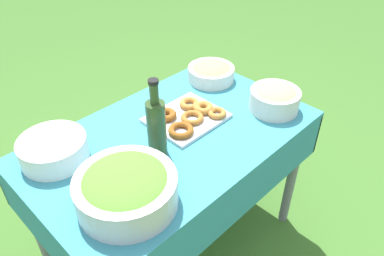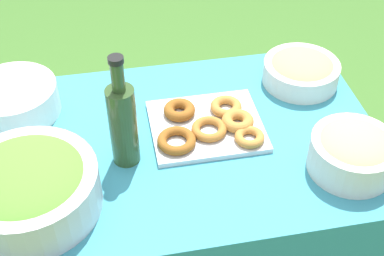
{
  "view_description": "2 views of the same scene",
  "coord_description": "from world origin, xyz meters",
  "px_view_note": "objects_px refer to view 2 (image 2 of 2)",
  "views": [
    {
      "loc": [
        0.84,
        0.95,
        1.76
      ],
      "look_at": [
        -0.07,
        0.06,
        0.8
      ],
      "focal_mm": 35.0,
      "sensor_mm": 36.0,
      "label": 1
    },
    {
      "loc": [
        0.14,
        1.11,
        1.82
      ],
      "look_at": [
        -0.08,
        -0.02,
        0.79
      ],
      "focal_mm": 50.0,
      "sensor_mm": 36.0,
      "label": 2
    }
  ],
  "objects_px": {
    "olive_oil_bottle": "(123,122)",
    "bread_bowl": "(301,70)",
    "salad_bowl": "(28,187)",
    "pasta_bowl": "(353,151)",
    "plate_stack": "(14,100)",
    "donut_platter": "(208,125)"
  },
  "relations": [
    {
      "from": "olive_oil_bottle",
      "to": "bread_bowl",
      "type": "distance_m",
      "value": 0.65
    },
    {
      "from": "salad_bowl",
      "to": "pasta_bowl",
      "type": "xyz_separation_m",
      "value": [
        -0.84,
        0.02,
        -0.01
      ]
    },
    {
      "from": "plate_stack",
      "to": "olive_oil_bottle",
      "type": "xyz_separation_m",
      "value": [
        -0.31,
        0.26,
        0.09
      ]
    },
    {
      "from": "pasta_bowl",
      "to": "olive_oil_bottle",
      "type": "height_order",
      "value": "olive_oil_bottle"
    },
    {
      "from": "plate_stack",
      "to": "olive_oil_bottle",
      "type": "relative_size",
      "value": 0.78
    },
    {
      "from": "olive_oil_bottle",
      "to": "salad_bowl",
      "type": "bearing_deg",
      "value": 26.84
    },
    {
      "from": "pasta_bowl",
      "to": "plate_stack",
      "type": "relative_size",
      "value": 0.87
    },
    {
      "from": "pasta_bowl",
      "to": "bread_bowl",
      "type": "distance_m",
      "value": 0.4
    },
    {
      "from": "donut_platter",
      "to": "olive_oil_bottle",
      "type": "distance_m",
      "value": 0.28
    },
    {
      "from": "salad_bowl",
      "to": "donut_platter",
      "type": "xyz_separation_m",
      "value": [
        -0.5,
        -0.2,
        -0.05
      ]
    },
    {
      "from": "salad_bowl",
      "to": "donut_platter",
      "type": "distance_m",
      "value": 0.54
    },
    {
      "from": "plate_stack",
      "to": "olive_oil_bottle",
      "type": "height_order",
      "value": "olive_oil_bottle"
    },
    {
      "from": "bread_bowl",
      "to": "olive_oil_bottle",
      "type": "bearing_deg",
      "value": 22.86
    },
    {
      "from": "plate_stack",
      "to": "salad_bowl",
      "type": "bearing_deg",
      "value": 98.79
    },
    {
      "from": "salad_bowl",
      "to": "donut_platter",
      "type": "height_order",
      "value": "salad_bowl"
    },
    {
      "from": "pasta_bowl",
      "to": "donut_platter",
      "type": "xyz_separation_m",
      "value": [
        0.35,
        -0.22,
        -0.04
      ]
    },
    {
      "from": "pasta_bowl",
      "to": "bread_bowl",
      "type": "bearing_deg",
      "value": -89.7
    },
    {
      "from": "salad_bowl",
      "to": "donut_platter",
      "type": "bearing_deg",
      "value": -157.91
    },
    {
      "from": "salad_bowl",
      "to": "plate_stack",
      "type": "relative_size",
      "value": 1.33
    },
    {
      "from": "salad_bowl",
      "to": "bread_bowl",
      "type": "bearing_deg",
      "value": -155.93
    },
    {
      "from": "olive_oil_bottle",
      "to": "donut_platter",
      "type": "bearing_deg",
      "value": -163.09
    },
    {
      "from": "olive_oil_bottle",
      "to": "bread_bowl",
      "type": "height_order",
      "value": "olive_oil_bottle"
    }
  ]
}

